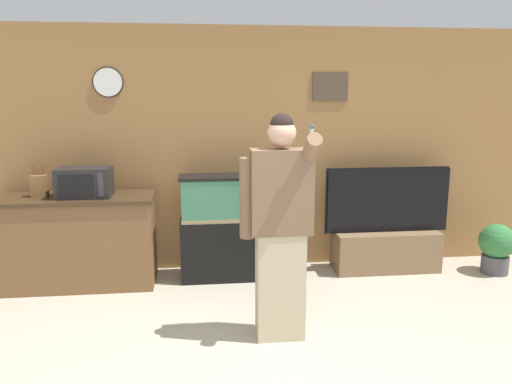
% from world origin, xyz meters
% --- Properties ---
extents(wall_back_paneled, '(10.00, 0.08, 2.60)m').
position_xyz_m(wall_back_paneled, '(-0.00, 2.55, 1.30)').
color(wall_back_paneled, olive).
rests_on(wall_back_paneled, ground_plane).
extents(counter_island, '(1.58, 0.62, 0.91)m').
position_xyz_m(counter_island, '(-1.73, 2.14, 0.46)').
color(counter_island, brown).
rests_on(counter_island, ground_plane).
extents(microwave, '(0.51, 0.33, 0.29)m').
position_xyz_m(microwave, '(-1.60, 2.11, 1.06)').
color(microwave, black).
rests_on(microwave, counter_island).
extents(knife_block, '(0.14, 0.10, 0.32)m').
position_xyz_m(knife_block, '(-2.04, 2.15, 1.03)').
color(knife_block, brown).
rests_on(knife_block, counter_island).
extents(aquarium_on_stand, '(1.16, 0.36, 1.09)m').
position_xyz_m(aquarium_on_stand, '(-0.11, 2.16, 0.55)').
color(aquarium_on_stand, black).
rests_on(aquarium_on_stand, ground_plane).
extents(tv_on_stand, '(1.36, 0.40, 1.13)m').
position_xyz_m(tv_on_stand, '(1.52, 2.21, 0.34)').
color(tv_on_stand, brown).
rests_on(tv_on_stand, ground_plane).
extents(person_standing, '(0.56, 0.42, 1.77)m').
position_xyz_m(person_standing, '(0.11, 0.82, 0.92)').
color(person_standing, '#BCAD89').
rests_on(person_standing, ground_plane).
extents(potted_plant, '(0.37, 0.37, 0.54)m').
position_xyz_m(potted_plant, '(2.66, 1.97, 0.30)').
color(potted_plant, '#4C4C51').
rests_on(potted_plant, ground_plane).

